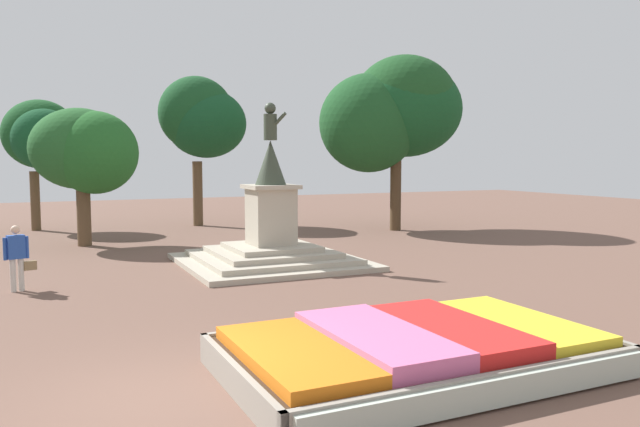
{
  "coord_description": "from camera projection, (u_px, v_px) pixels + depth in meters",
  "views": [
    {
      "loc": [
        -1.39,
        -8.09,
        3.17
      ],
      "look_at": [
        4.76,
        5.23,
        1.87
      ],
      "focal_mm": 35.0,
      "sensor_mm": 36.0,
      "label": 1
    }
  ],
  "objects": [
    {
      "name": "ground_plane",
      "position": [
        158.0,
        401.0,
        8.18
      ],
      "size": [
        83.34,
        83.34,
        0.0
      ],
      "primitive_type": "plane",
      "color": "brown"
    },
    {
      "name": "flower_planter",
      "position": [
        415.0,
        351.0,
        9.35
      ],
      "size": [
        5.71,
        3.55,
        0.67
      ],
      "color": "#38281C",
      "rests_on": "ground_plane"
    },
    {
      "name": "statue_monument",
      "position": [
        271.0,
        239.0,
        18.64
      ],
      "size": [
        5.16,
        5.16,
        4.81
      ],
      "color": "#B3A994",
      "rests_on": "ground_plane"
    },
    {
      "name": "pedestrian_with_handbag",
      "position": [
        17.0,
        255.0,
        14.85
      ],
      "size": [
        0.72,
        0.32,
        1.59
      ],
      "color": "beige",
      "rests_on": "ground_plane"
    },
    {
      "name": "park_tree_far_left",
      "position": [
        394.0,
        111.0,
        27.66
      ],
      "size": [
        6.55,
        4.7,
        7.74
      ],
      "color": "#4C3823",
      "rests_on": "ground_plane"
    },
    {
      "name": "park_tree_far_right",
      "position": [
        202.0,
        120.0,
        29.26
      ],
      "size": [
        4.11,
        3.82,
        7.0
      ],
      "color": "brown",
      "rests_on": "ground_plane"
    },
    {
      "name": "park_tree_street_side",
      "position": [
        42.0,
        137.0,
        27.17
      ],
      "size": [
        3.19,
        3.26,
        5.74
      ],
      "color": "brown",
      "rests_on": "ground_plane"
    },
    {
      "name": "park_tree_mid_canopy",
      "position": [
        87.0,
        151.0,
        22.42
      ],
      "size": [
        3.75,
        3.43,
        4.98
      ],
      "color": "brown",
      "rests_on": "ground_plane"
    }
  ]
}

